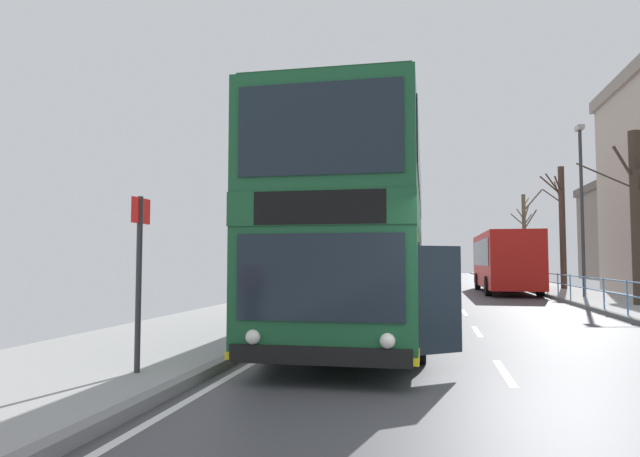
{
  "coord_description": "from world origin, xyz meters",
  "views": [
    {
      "loc": [
        -1.07,
        -5.94,
        1.68
      ],
      "look_at": [
        -3.14,
        4.06,
        2.3
      ],
      "focal_mm": 30.0,
      "sensor_mm": 36.0,
      "label": 1
    }
  ],
  "objects_px": {
    "double_decker_bus_main": "(365,235)",
    "background_bus_far_lane": "(505,261)",
    "bare_tree_far_00": "(562,225)",
    "bare_tree_far_01": "(637,214)",
    "bus_stop_sign_near": "(139,262)",
    "street_lamp_far_side": "(582,197)",
    "bare_tree_far_02": "(525,234)"
  },
  "relations": [
    {
      "from": "bare_tree_far_00",
      "to": "bare_tree_far_01",
      "type": "bearing_deg",
      "value": -90.43
    },
    {
      "from": "double_decker_bus_main",
      "to": "bus_stop_sign_near",
      "type": "xyz_separation_m",
      "value": [
        -2.5,
        -5.54,
        -0.62
      ]
    },
    {
      "from": "bus_stop_sign_near",
      "to": "bare_tree_far_02",
      "type": "distance_m",
      "value": 38.69
    },
    {
      "from": "double_decker_bus_main",
      "to": "background_bus_far_lane",
      "type": "xyz_separation_m",
      "value": [
        5.38,
        17.53,
        -0.57
      ]
    },
    {
      "from": "bus_stop_sign_near",
      "to": "bare_tree_far_02",
      "type": "relative_size",
      "value": 0.35
    },
    {
      "from": "bare_tree_far_01",
      "to": "bare_tree_far_00",
      "type": "bearing_deg",
      "value": 89.57
    },
    {
      "from": "double_decker_bus_main",
      "to": "bare_tree_far_01",
      "type": "bearing_deg",
      "value": 43.99
    },
    {
      "from": "double_decker_bus_main",
      "to": "bare_tree_far_00",
      "type": "bearing_deg",
      "value": 66.05
    },
    {
      "from": "bus_stop_sign_near",
      "to": "background_bus_far_lane",
      "type": "bearing_deg",
      "value": 71.13
    },
    {
      "from": "bus_stop_sign_near",
      "to": "street_lamp_far_side",
      "type": "xyz_separation_m",
      "value": [
        10.51,
        18.18,
        2.83
      ]
    },
    {
      "from": "bare_tree_far_01",
      "to": "double_decker_bus_main",
      "type": "bearing_deg",
      "value": -136.01
    },
    {
      "from": "bare_tree_far_02",
      "to": "bare_tree_far_01",
      "type": "bearing_deg",
      "value": -90.02
    },
    {
      "from": "bare_tree_far_02",
      "to": "street_lamp_far_side",
      "type": "bearing_deg",
      "value": -92.19
    },
    {
      "from": "double_decker_bus_main",
      "to": "street_lamp_far_side",
      "type": "bearing_deg",
      "value": 57.65
    },
    {
      "from": "background_bus_far_lane",
      "to": "bare_tree_far_00",
      "type": "xyz_separation_m",
      "value": [
        3.42,
        2.28,
        2.01
      ]
    },
    {
      "from": "double_decker_bus_main",
      "to": "bare_tree_far_02",
      "type": "bearing_deg",
      "value": 74.49
    },
    {
      "from": "bus_stop_sign_near",
      "to": "street_lamp_far_side",
      "type": "distance_m",
      "value": 21.19
    },
    {
      "from": "double_decker_bus_main",
      "to": "background_bus_far_lane",
      "type": "height_order",
      "value": "double_decker_bus_main"
    },
    {
      "from": "background_bus_far_lane",
      "to": "double_decker_bus_main",
      "type": "bearing_deg",
      "value": -107.06
    },
    {
      "from": "bare_tree_far_01",
      "to": "bare_tree_far_02",
      "type": "distance_m",
      "value": 23.02
    },
    {
      "from": "bare_tree_far_02",
      "to": "double_decker_bus_main",
      "type": "bearing_deg",
      "value": -105.51
    },
    {
      "from": "double_decker_bus_main",
      "to": "bare_tree_far_01",
      "type": "distance_m",
      "value": 12.16
    },
    {
      "from": "double_decker_bus_main",
      "to": "bare_tree_far_01",
      "type": "xyz_separation_m",
      "value": [
        8.71,
        8.41,
        1.08
      ]
    },
    {
      "from": "double_decker_bus_main",
      "to": "background_bus_far_lane",
      "type": "distance_m",
      "value": 18.34
    },
    {
      "from": "bare_tree_far_02",
      "to": "bus_stop_sign_near",
      "type": "bearing_deg",
      "value": -106.89
    },
    {
      "from": "street_lamp_far_side",
      "to": "bare_tree_far_02",
      "type": "bearing_deg",
      "value": 87.81
    },
    {
      "from": "bus_stop_sign_near",
      "to": "bare_tree_far_00",
      "type": "distance_m",
      "value": 27.83
    },
    {
      "from": "bare_tree_far_00",
      "to": "bare_tree_far_02",
      "type": "bearing_deg",
      "value": 90.37
    },
    {
      "from": "street_lamp_far_side",
      "to": "bus_stop_sign_near",
      "type": "bearing_deg",
      "value": -120.03
    },
    {
      "from": "bus_stop_sign_near",
      "to": "double_decker_bus_main",
      "type": "bearing_deg",
      "value": 65.67
    },
    {
      "from": "bare_tree_far_00",
      "to": "double_decker_bus_main",
      "type": "bearing_deg",
      "value": -113.95
    },
    {
      "from": "double_decker_bus_main",
      "to": "bus_stop_sign_near",
      "type": "relative_size",
      "value": 4.57
    }
  ]
}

